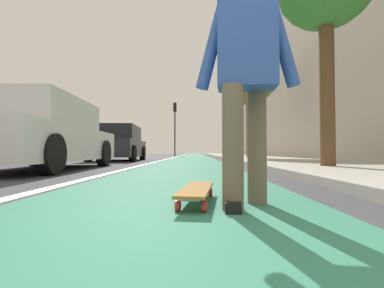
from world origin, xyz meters
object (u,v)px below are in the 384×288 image
at_px(parked_car_near, 41,135).
at_px(street_tree_mid, 248,77).
at_px(skateboard, 197,190).
at_px(skater_person, 246,72).
at_px(parked_car_mid, 118,144).
at_px(traffic_light, 175,120).

height_order(parked_car_near, street_tree_mid, street_tree_mid).
bearing_deg(parked_car_near, skateboard, -138.56).
xyz_separation_m(skater_person, parked_car_mid, (9.75, 3.67, -0.23)).
height_order(skateboard, parked_car_near, parked_car_near).
bearing_deg(skater_person, parked_car_mid, 20.65).
bearing_deg(street_tree_mid, traffic_light, 21.73).
bearing_deg(skateboard, street_tree_mid, -12.61).
bearing_deg(skateboard, skater_person, -113.26).
relative_size(skateboard, street_tree_mid, 0.16).
relative_size(parked_car_near, parked_car_mid, 1.13).
relative_size(parked_car_near, traffic_light, 0.98).
distance_m(skateboard, traffic_light, 22.91).
bearing_deg(traffic_light, skater_person, -174.28).
xyz_separation_m(skateboard, parked_car_mid, (9.60, 3.33, 0.61)).
height_order(parked_car_near, traffic_light, traffic_light).
xyz_separation_m(parked_car_mid, traffic_light, (13.01, -1.39, 2.56)).
height_order(skater_person, parked_car_mid, skater_person).
bearing_deg(skater_person, parked_car_near, 43.17).
bearing_deg(parked_car_near, traffic_light, -4.16).
bearing_deg(parked_car_mid, skateboard, -160.88).
distance_m(skateboard, parked_car_near, 5.03).
bearing_deg(parked_car_mid, street_tree_mid, -73.19).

